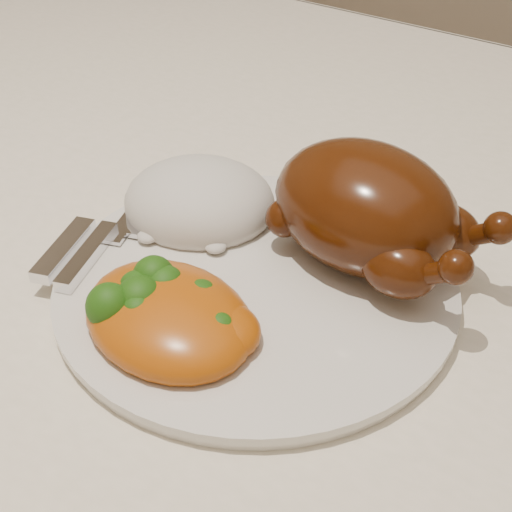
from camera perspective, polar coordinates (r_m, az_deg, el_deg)
The scene contains 7 objects.
dining_table at distance 0.65m, azimuth -2.09°, elevation -4.39°, with size 1.60×0.90×0.76m.
tablecloth at distance 0.60m, azimuth -2.25°, elevation 0.85°, with size 1.73×1.03×0.18m.
dinner_plate at distance 0.50m, azimuth -0.00°, elevation -2.36°, with size 0.28×0.28×0.01m, color silver.
roast_chicken at distance 0.50m, azimuth 9.03°, elevation 3.70°, with size 0.17×0.12×0.09m.
rice_mound at distance 0.56m, azimuth -4.54°, elevation 4.30°, with size 0.15×0.14×0.06m.
mac_and_cheese at distance 0.46m, azimuth -6.81°, elevation -4.70°, with size 0.14×0.12×0.05m.
cutlery at distance 0.54m, azimuth -12.33°, elevation 1.54°, with size 0.07×0.17×0.01m.
Camera 1 is at (0.31, -0.38, 1.09)m, focal length 50.00 mm.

